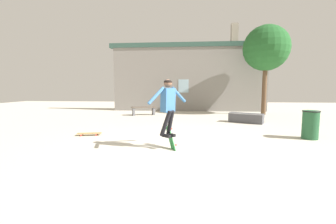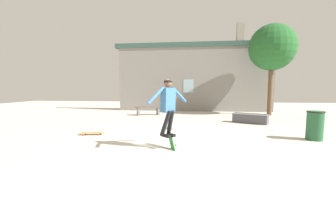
% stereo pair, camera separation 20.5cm
% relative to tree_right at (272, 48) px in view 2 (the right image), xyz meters
% --- Properties ---
extents(ground_plane, '(40.00, 40.00, 0.00)m').
position_rel_tree_right_xyz_m(ground_plane, '(-4.48, -7.84, -3.90)').
color(ground_plane, beige).
extents(building_backdrop, '(11.11, 0.52, 5.88)m').
position_rel_tree_right_xyz_m(building_backdrop, '(-4.45, 1.95, -1.47)').
color(building_backdrop, gray).
rests_on(building_backdrop, ground_plane).
extents(tree_right, '(2.64, 2.64, 5.25)m').
position_rel_tree_right_xyz_m(tree_right, '(0.00, 0.00, 0.00)').
color(tree_right, brown).
rests_on(tree_right, ground_plane).
extents(park_bench, '(1.50, 0.96, 0.51)m').
position_rel_tree_right_xyz_m(park_bench, '(-7.15, -0.81, -3.54)').
color(park_bench, brown).
rests_on(park_bench, ground_plane).
extents(skate_ledge, '(1.58, 1.16, 0.44)m').
position_rel_tree_right_xyz_m(skate_ledge, '(-1.84, -3.29, -3.68)').
color(skate_ledge, '#4C4C51').
rests_on(skate_ledge, ground_plane).
extents(trash_bin, '(0.52, 0.52, 0.90)m').
position_rel_tree_right_xyz_m(trash_bin, '(-0.68, -6.53, -3.43)').
color(trash_bin, '#235633').
rests_on(trash_bin, ground_plane).
extents(skater, '(0.94, 1.07, 1.51)m').
position_rel_tree_right_xyz_m(skater, '(-5.05, -8.06, -2.68)').
color(skater, teal).
extents(skateboard_flipping, '(0.35, 0.65, 0.74)m').
position_rel_tree_right_xyz_m(skateboard_flipping, '(-4.98, -7.99, -3.66)').
color(skateboard_flipping, '#237F38').
extents(skateboard_resting, '(0.82, 0.38, 0.08)m').
position_rel_tree_right_xyz_m(skateboard_resting, '(-7.86, -6.66, -3.83)').
color(skateboard_resting, '#AD894C').
rests_on(skateboard_resting, ground_plane).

